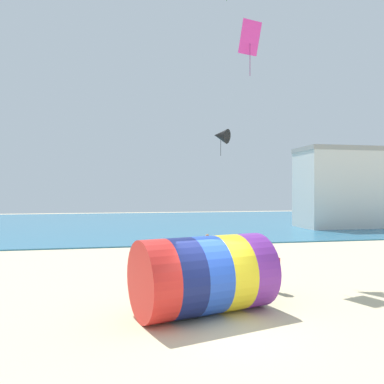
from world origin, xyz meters
The scene contains 9 objects.
ground_plane centered at (0.00, 0.00, 0.00)m, with size 120.00×120.00×0.00m, color beige.
sea centered at (0.00, 36.55, 0.05)m, with size 120.00×40.00×0.10m, color teal.
giant_inflatable_tube centered at (-0.21, 1.56, 1.28)m, with size 5.00×3.66×2.55m.
kite_handler centered at (3.16, 3.54, 0.82)m, with size 0.39×0.28×1.61m.
kite_magenta_diamond centered at (3.45, 7.28, 11.70)m, with size 1.20×0.78×2.70m.
kite_black_delta centered at (4.25, 15.71, 8.06)m, with size 1.62×1.61×2.07m.
bystander_mid_beach centered at (2.01, 10.47, 0.79)m, with size 0.38×0.42×1.57m.
promenade_building centered at (20.37, 26.28, 4.38)m, with size 8.58×4.97×8.74m.
cooler_box centered at (2.41, 2.99, 0.18)m, with size 0.52×0.36×0.36m, color #2659B2.
Camera 1 is at (-2.96, -10.54, 4.08)m, focal length 35.00 mm.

